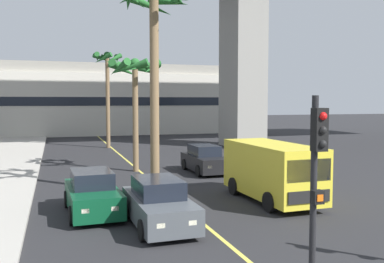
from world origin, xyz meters
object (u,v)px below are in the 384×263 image
(car_queue_third, at_px, (159,204))
(palm_tree_near_median, at_px, (154,25))
(palm_tree_mid_median, at_px, (135,76))
(traffic_light_median_near, at_px, (316,179))
(delivery_van, at_px, (272,170))
(car_queue_second, at_px, (205,160))
(palm_tree_far_median, at_px, (107,72))
(car_queue_front, at_px, (92,194))

(car_queue_third, distance_m, palm_tree_near_median, 8.00)
(palm_tree_mid_median, bearing_deg, traffic_light_median_near, -90.14)
(palm_tree_near_median, bearing_deg, delivery_van, -29.78)
(car_queue_second, distance_m, car_queue_third, 10.76)
(palm_tree_near_median, bearing_deg, palm_tree_mid_median, 86.68)
(traffic_light_median_near, xyz_separation_m, palm_tree_near_median, (-0.34, 11.46, 4.58))
(delivery_van, height_order, traffic_light_median_near, traffic_light_median_near)
(car_queue_second, height_order, palm_tree_far_median, palm_tree_far_median)
(car_queue_third, xyz_separation_m, palm_tree_far_median, (1.21, 24.19, 5.88))
(car_queue_front, bearing_deg, car_queue_second, 46.43)
(delivery_van, relative_size, palm_tree_near_median, 0.59)
(car_queue_third, bearing_deg, delivery_van, 21.09)
(car_queue_third, bearing_deg, traffic_light_median_near, -79.94)
(car_queue_front, distance_m, traffic_light_median_near, 10.00)
(traffic_light_median_near, relative_size, palm_tree_mid_median, 0.64)
(delivery_van, bearing_deg, car_queue_third, -158.91)
(delivery_van, bearing_deg, palm_tree_far_median, 100.24)
(traffic_light_median_near, height_order, palm_tree_far_median, palm_tree_far_median)
(delivery_van, distance_m, traffic_light_median_near, 9.93)
(car_queue_front, height_order, car_queue_third, same)
(car_queue_second, relative_size, traffic_light_median_near, 0.98)
(car_queue_third, distance_m, palm_tree_far_median, 24.93)
(palm_tree_near_median, bearing_deg, car_queue_front, -142.27)
(car_queue_front, bearing_deg, palm_tree_near_median, 37.73)
(car_queue_second, bearing_deg, palm_tree_far_median, 104.39)
(delivery_van, height_order, palm_tree_mid_median, palm_tree_mid_median)
(car_queue_front, relative_size, delivery_van, 0.79)
(car_queue_second, bearing_deg, traffic_light_median_near, -102.72)
(delivery_van, bearing_deg, car_queue_second, 91.90)
(palm_tree_near_median, height_order, palm_tree_mid_median, palm_tree_near_median)
(traffic_light_median_near, distance_m, palm_tree_far_median, 31.41)
(car_queue_front, distance_m, car_queue_third, 3.00)
(car_queue_second, xyz_separation_m, car_queue_third, (-4.96, -9.55, 0.00))
(car_queue_front, xyz_separation_m, palm_tree_far_median, (3.14, 21.90, 5.88))
(car_queue_front, height_order, palm_tree_near_median, palm_tree_near_median)
(car_queue_front, height_order, palm_tree_mid_median, palm_tree_mid_median)
(delivery_van, xyz_separation_m, palm_tree_mid_median, (-3.93, 9.13, 4.25))
(car_queue_third, bearing_deg, palm_tree_mid_median, 83.43)
(car_queue_second, height_order, car_queue_third, same)
(palm_tree_near_median, relative_size, palm_tree_mid_median, 1.37)
(car_queue_front, distance_m, palm_tree_far_median, 22.89)
(palm_tree_near_median, bearing_deg, car_queue_third, -101.30)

